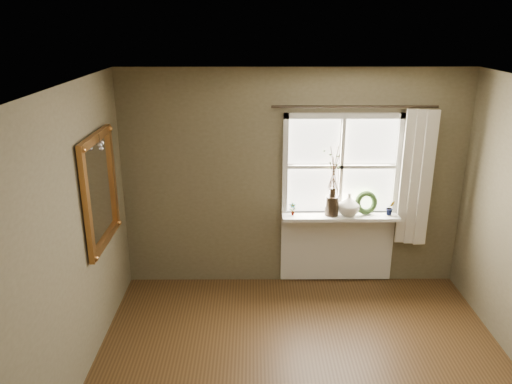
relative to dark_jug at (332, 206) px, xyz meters
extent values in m
plane|color=silver|center=(-0.45, -2.12, 1.56)|extent=(4.50, 4.50, 0.00)
cube|color=brown|center=(-0.45, 0.18, 0.26)|extent=(4.00, 0.10, 2.60)
cube|color=brown|center=(-2.50, -2.12, 0.26)|extent=(0.10, 4.50, 2.60)
cube|color=silver|center=(0.10, 0.10, -0.15)|extent=(1.36, 0.06, 0.06)
cube|color=silver|center=(0.10, 0.10, 1.03)|extent=(1.36, 0.06, 0.06)
cube|color=silver|center=(-0.55, 0.10, 0.44)|extent=(0.06, 0.06, 1.24)
cube|color=silver|center=(0.75, 0.10, 0.44)|extent=(0.06, 0.06, 1.24)
cube|color=silver|center=(0.10, 0.10, 0.44)|extent=(1.24, 0.05, 0.04)
cube|color=silver|center=(0.10, 0.10, 0.44)|extent=(0.04, 0.05, 1.12)
cube|color=white|center=(-0.22, 0.12, 0.74)|extent=(0.59, 0.01, 0.53)
cube|color=white|center=(0.43, 0.12, 0.74)|extent=(0.59, 0.01, 0.53)
cube|color=white|center=(-0.22, 0.12, 0.15)|extent=(0.59, 0.01, 0.53)
cube|color=white|center=(0.43, 0.12, 0.15)|extent=(0.59, 0.01, 0.53)
cube|color=silver|center=(0.10, 0.00, -0.14)|extent=(1.36, 0.26, 0.04)
cube|color=silver|center=(0.10, 0.11, -0.58)|extent=(1.36, 0.04, 0.88)
cylinder|color=black|center=(0.00, 0.00, 0.00)|extent=(0.20, 0.20, 0.23)
imported|color=beige|center=(0.20, 0.00, 0.01)|extent=(0.29, 0.29, 0.26)
torus|color=#2E4A20|center=(0.41, 0.04, -0.01)|extent=(0.31, 0.19, 0.29)
imported|color=#2E4A20|center=(-0.46, 0.00, -0.04)|extent=(0.09, 0.06, 0.15)
imported|color=#2E4A20|center=(0.68, 0.00, -0.03)|extent=(0.11, 0.10, 0.18)
cube|color=beige|center=(0.94, 0.01, 0.33)|extent=(0.36, 0.12, 1.59)
cylinder|color=black|center=(0.20, 0.05, 1.14)|extent=(1.84, 0.03, 0.03)
cube|color=white|center=(-2.42, -0.81, 0.47)|extent=(0.02, 0.78, 0.96)
cube|color=#9C632E|center=(-2.41, -0.81, 0.99)|extent=(0.05, 0.94, 0.08)
cube|color=#9C632E|center=(-2.41, -0.81, -0.05)|extent=(0.05, 0.94, 0.08)
cube|color=#9C632E|center=(-2.41, -1.24, 0.47)|extent=(0.05, 0.08, 0.96)
cube|color=#9C632E|center=(-2.41, -0.38, 0.47)|extent=(0.05, 0.08, 0.96)
sphere|color=silver|center=(-2.36, -0.84, 0.93)|extent=(0.04, 0.04, 0.04)
sphere|color=silver|center=(-2.36, -0.81, 0.89)|extent=(0.04, 0.04, 0.04)
sphere|color=silver|center=(-2.36, -0.78, 0.94)|extent=(0.04, 0.04, 0.04)
camera|label=1|loc=(-0.92, -5.42, 2.06)|focal=35.00mm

